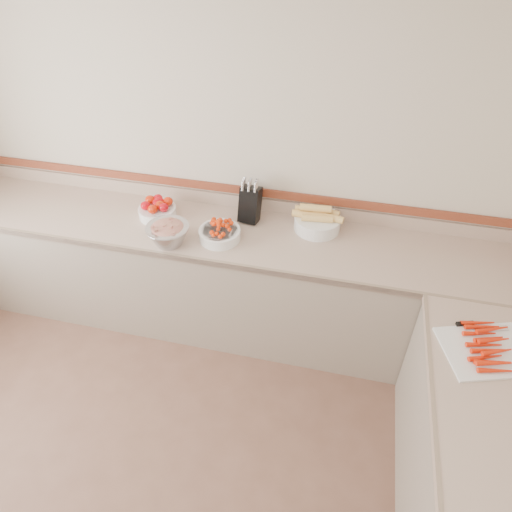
% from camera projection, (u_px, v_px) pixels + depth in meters
% --- Properties ---
extents(back_wall, '(4.00, 0.00, 4.00)m').
position_uv_depth(back_wall, '(228.00, 156.00, 3.12)').
color(back_wall, beige).
rests_on(back_wall, ground_plane).
extents(counter_back, '(4.00, 0.65, 1.08)m').
position_uv_depth(counter_back, '(221.00, 278.00, 3.41)').
color(counter_back, tan).
rests_on(counter_back, ground_plane).
extents(knife_block, '(0.15, 0.18, 0.33)m').
position_uv_depth(knife_block, '(250.00, 203.00, 3.15)').
color(knife_block, black).
rests_on(knife_block, counter_back).
extents(tomato_bowl, '(0.27, 0.27, 0.13)m').
position_uv_depth(tomato_bowl, '(157.00, 209.00, 3.23)').
color(tomato_bowl, white).
rests_on(tomato_bowl, counter_back).
extents(cherry_tomato_bowl, '(0.28, 0.28, 0.15)m').
position_uv_depth(cherry_tomato_bowl, '(220.00, 232.00, 3.02)').
color(cherry_tomato_bowl, white).
rests_on(cherry_tomato_bowl, counter_back).
extents(corn_bowl, '(0.35, 0.32, 0.19)m').
position_uv_depth(corn_bowl, '(317.00, 220.00, 3.10)').
color(corn_bowl, white).
rests_on(corn_bowl, counter_back).
extents(rhubarb_bowl, '(0.28, 0.28, 0.16)m').
position_uv_depth(rhubarb_bowl, '(168.00, 233.00, 2.97)').
color(rhubarb_bowl, '#B2B2BA').
rests_on(rhubarb_bowl, counter_back).
extents(cutting_board, '(0.52, 0.46, 0.06)m').
position_uv_depth(cutting_board, '(487.00, 348.00, 2.32)').
color(cutting_board, white).
rests_on(cutting_board, counter_right).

